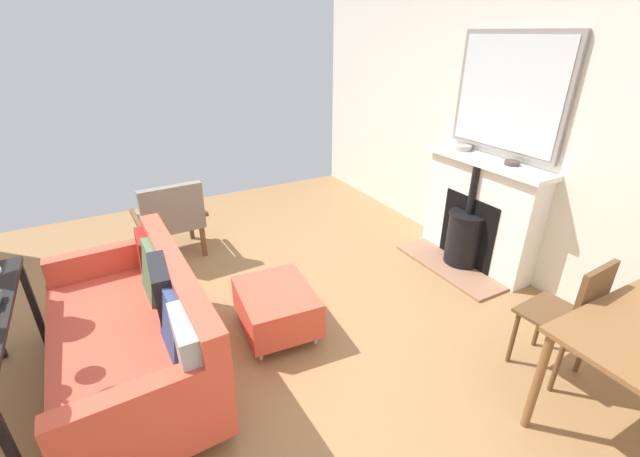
% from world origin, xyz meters
% --- Properties ---
extents(ground_plane, '(5.21, 5.96, 0.01)m').
position_xyz_m(ground_plane, '(0.00, 0.00, -0.00)').
color(ground_plane, olive).
extents(wall_left, '(0.12, 5.96, 2.73)m').
position_xyz_m(wall_left, '(-2.60, 0.00, 1.36)').
color(wall_left, silver).
rests_on(wall_left, ground).
extents(fireplace, '(0.65, 1.31, 1.10)m').
position_xyz_m(fireplace, '(-2.38, 0.18, 0.49)').
color(fireplace, '#93664C').
rests_on(fireplace, ground).
extents(mirror_over_mantel, '(0.04, 1.15, 1.04)m').
position_xyz_m(mirror_over_mantel, '(-2.52, 0.18, 1.68)').
color(mirror_over_mantel, gray).
extents(mantel_bowl_near, '(0.17, 0.17, 0.05)m').
position_xyz_m(mantel_bowl_near, '(-2.42, -0.16, 1.13)').
color(mantel_bowl_near, '#9E9384').
rests_on(mantel_bowl_near, fireplace).
extents(mantel_bowl_far, '(0.13, 0.13, 0.04)m').
position_xyz_m(mantel_bowl_far, '(-2.42, 0.42, 1.12)').
color(mantel_bowl_far, '#47382D').
rests_on(mantel_bowl_far, fireplace).
extents(sofa, '(0.95, 1.78, 0.83)m').
position_xyz_m(sofa, '(0.80, 0.23, 0.37)').
color(sofa, '#B2B2B7').
rests_on(sofa, ground).
extents(ottoman, '(0.60, 0.71, 0.38)m').
position_xyz_m(ottoman, '(-0.18, 0.24, 0.23)').
color(ottoman, '#B2B2B7').
rests_on(ottoman, ground).
extents(armchair_accent, '(0.71, 0.61, 0.84)m').
position_xyz_m(armchair_accent, '(0.28, -1.39, 0.47)').
color(armchair_accent, brown).
rests_on(armchair_accent, ground).
extents(dining_chair_near_fireplace, '(0.43, 0.43, 0.91)m').
position_xyz_m(dining_chair_near_fireplace, '(-1.69, 1.60, 0.53)').
color(dining_chair_near_fireplace, brown).
rests_on(dining_chair_near_fireplace, ground).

